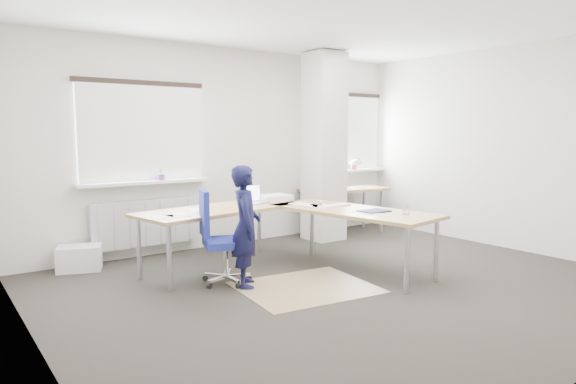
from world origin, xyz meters
TOP-DOWN VIEW (x-y plane):
  - ground at (0.00, 0.00)m, footprint 6.00×6.00m
  - room_shell at (0.18, 0.45)m, footprint 6.04×5.04m
  - floor_mat at (-0.44, 0.15)m, footprint 1.47×1.29m
  - white_crate at (-2.18, 2.25)m, footprint 0.57×0.49m
  - desk_main at (-0.15, 0.86)m, footprint 2.82×2.63m
  - desk_side at (1.85, 2.16)m, footprint 1.50×0.93m
  - task_chair at (-1.07, 0.79)m, footprint 0.58×0.56m
  - person at (-0.91, 0.57)m, footprint 0.49×0.56m

SIDE VIEW (x-z plane):
  - ground at x=0.00m, z-range 0.00..0.00m
  - floor_mat at x=-0.44m, z-range 0.00..0.01m
  - white_crate at x=-2.18m, z-range 0.00..0.29m
  - task_chair at x=-1.07m, z-range -0.22..0.79m
  - person at x=-0.91m, z-range 0.00..1.28m
  - desk_side at x=1.85m, z-range 0.08..1.29m
  - desk_main at x=-0.15m, z-range 0.21..1.17m
  - room_shell at x=0.18m, z-range 0.34..3.16m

